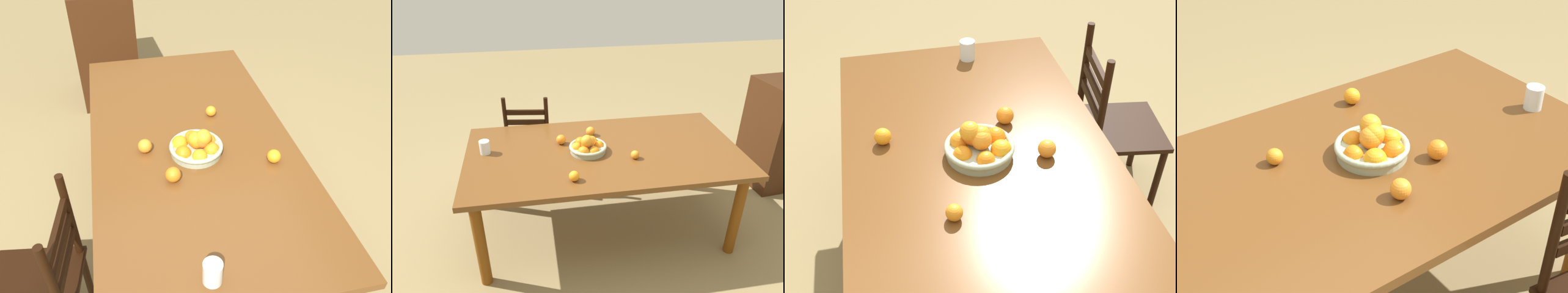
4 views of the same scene
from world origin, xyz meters
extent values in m
cube|color=brown|center=(0.00, 0.00, 0.72)|extent=(2.04, 1.07, 0.04)
cylinder|color=#6C370B|center=(-0.92, -0.43, 0.35)|extent=(0.08, 0.08, 0.71)
cylinder|color=black|center=(-0.38, 0.64, 0.69)|extent=(0.04, 0.04, 0.50)
cylinder|color=#9EAA8C|center=(-0.12, 0.00, 0.77)|extent=(0.26, 0.26, 0.04)
torus|color=#9EAA8C|center=(-0.12, 0.00, 0.79)|extent=(0.28, 0.28, 0.02)
sphere|color=orange|center=(-0.03, 0.01, 0.78)|extent=(0.07, 0.07, 0.07)
sphere|color=orange|center=(-0.08, 0.08, 0.78)|extent=(0.09, 0.09, 0.09)
sphere|color=orange|center=(-0.16, 0.08, 0.78)|extent=(0.08, 0.08, 0.08)
sphere|color=orange|center=(-0.20, 0.00, 0.78)|extent=(0.08, 0.08, 0.08)
sphere|color=orange|center=(-0.16, -0.07, 0.78)|extent=(0.08, 0.08, 0.08)
sphere|color=orange|center=(-0.08, -0.07, 0.78)|extent=(0.08, 0.08, 0.08)
sphere|color=orange|center=(-0.14, -0.03, 0.85)|extent=(0.08, 0.08, 0.08)
sphere|color=orange|center=(-0.13, -0.02, 0.84)|extent=(0.08, 0.08, 0.08)
sphere|color=orange|center=(-0.12, 0.01, 0.84)|extent=(0.08, 0.08, 0.08)
sphere|color=orange|center=(-0.13, -0.02, 0.83)|extent=(0.08, 0.08, 0.08)
sphere|color=orange|center=(-0.13, 0.00, 0.82)|extent=(0.08, 0.08, 0.08)
sphere|color=orange|center=(-0.11, 0.01, 0.83)|extent=(0.08, 0.08, 0.08)
sphere|color=orange|center=(0.20, -0.16, 0.78)|extent=(0.06, 0.06, 0.06)
sphere|color=orange|center=(-0.27, -0.37, 0.78)|extent=(0.07, 0.07, 0.07)
sphere|color=orange|center=(-0.06, 0.26, 0.78)|extent=(0.07, 0.07, 0.07)
sphere|color=orange|center=(-0.30, 0.15, 0.78)|extent=(0.07, 0.07, 0.07)
cylinder|color=silver|center=(-0.87, 0.10, 0.79)|extent=(0.08, 0.08, 0.10)
camera|label=1|loc=(-1.70, 0.34, 2.08)|focal=37.09mm
camera|label=2|loc=(-0.52, -2.39, 2.12)|focal=34.38mm
camera|label=3|loc=(1.39, -0.33, 2.06)|focal=46.93mm
camera|label=4|loc=(0.85, 1.40, 1.93)|focal=51.70mm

